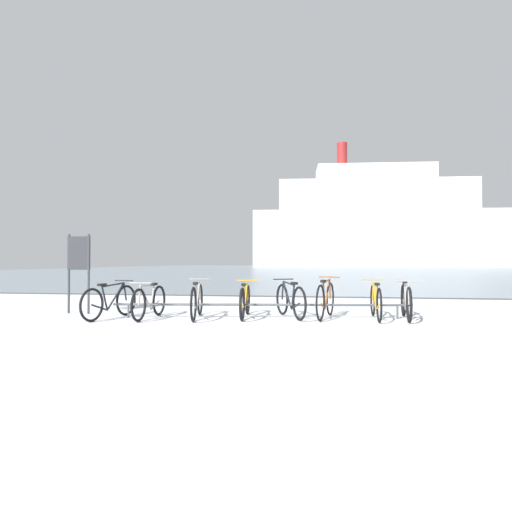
# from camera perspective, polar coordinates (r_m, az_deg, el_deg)

# --- Properties ---
(ground) EXTENTS (80.00, 132.00, 0.08)m
(ground) POSITION_cam_1_polar(r_m,az_deg,el_deg) (58.25, 6.55, -1.88)
(ground) COLOR silver
(bike_rack) EXTENTS (6.10, 0.78, 0.31)m
(bike_rack) POSITION_cam_1_polar(r_m,az_deg,el_deg) (8.93, 0.74, -6.49)
(bike_rack) COLOR #4C5156
(bike_rack) RESTS_ON ground
(bicycle_0) EXTENTS (0.52, 1.68, 0.77)m
(bicycle_0) POSITION_cam_1_polar(r_m,az_deg,el_deg) (9.40, -18.69, -5.69)
(bicycle_0) COLOR black
(bicycle_0) RESTS_ON ground
(bicycle_1) EXTENTS (0.46, 1.66, 0.76)m
(bicycle_1) POSITION_cam_1_polar(r_m,az_deg,el_deg) (9.17, -13.88, -5.86)
(bicycle_1) COLOR black
(bicycle_1) RESTS_ON ground
(bicycle_2) EXTENTS (0.46, 1.70, 0.80)m
(bicycle_2) POSITION_cam_1_polar(r_m,az_deg,el_deg) (8.99, -7.79, -5.87)
(bicycle_2) COLOR black
(bicycle_2) RESTS_ON ground
(bicycle_3) EXTENTS (0.46, 1.74, 0.76)m
(bicycle_3) POSITION_cam_1_polar(r_m,az_deg,el_deg) (9.07, -1.46, -5.93)
(bicycle_3) COLOR black
(bicycle_3) RESTS_ON ground
(bicycle_4) EXTENTS (0.77, 1.52, 0.79)m
(bicycle_4) POSITION_cam_1_polar(r_m,az_deg,el_deg) (9.06, 4.53, -5.85)
(bicycle_4) COLOR black
(bicycle_4) RESTS_ON ground
(bicycle_5) EXTENTS (0.51, 1.67, 0.85)m
(bicycle_5) POSITION_cam_1_polar(r_m,az_deg,el_deg) (9.07, 9.15, -5.68)
(bicycle_5) COLOR black
(bicycle_5) RESTS_ON ground
(bicycle_6) EXTENTS (0.46, 1.74, 0.79)m
(bicycle_6) POSITION_cam_1_polar(r_m,az_deg,el_deg) (9.15, 15.50, -5.77)
(bicycle_6) COLOR black
(bicycle_6) RESTS_ON ground
(bicycle_7) EXTENTS (0.46, 1.73, 0.80)m
(bicycle_7) POSITION_cam_1_polar(r_m,az_deg,el_deg) (9.28, 19.18, -5.67)
(bicycle_7) COLOR black
(bicycle_7) RESTS_ON ground
(info_sign) EXTENTS (0.55, 0.07, 1.78)m
(info_sign) POSITION_cam_1_polar(r_m,az_deg,el_deg) (10.49, -22.32, -0.53)
(info_sign) COLOR #33383D
(info_sign) RESTS_ON ground
(ferry_ship) EXTENTS (52.32, 15.25, 25.64)m
(ferry_ship) POSITION_cam_1_polar(r_m,az_deg,el_deg) (92.40, 15.82, 3.95)
(ferry_ship) COLOR white
(ferry_ship) RESTS_ON ground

